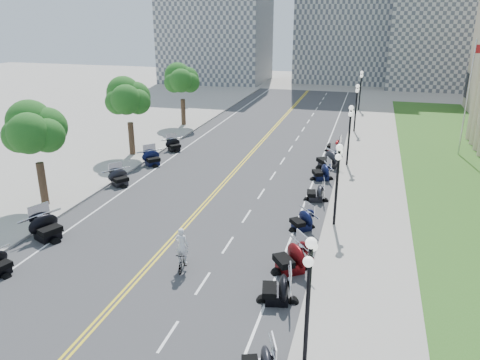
# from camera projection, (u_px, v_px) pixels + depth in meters

# --- Properties ---
(ground) EXTENTS (160.00, 160.00, 0.00)m
(ground) POSITION_uv_depth(u_px,v_px,m) (174.00, 238.00, 26.53)
(ground) COLOR gray
(road) EXTENTS (16.00, 90.00, 0.01)m
(road) POSITION_uv_depth(u_px,v_px,m) (226.00, 180.00, 35.58)
(road) COLOR #333335
(road) RESTS_ON ground
(centerline_yellow_a) EXTENTS (0.12, 90.00, 0.00)m
(centerline_yellow_a) POSITION_uv_depth(u_px,v_px,m) (225.00, 180.00, 35.61)
(centerline_yellow_a) COLOR yellow
(centerline_yellow_a) RESTS_ON road
(centerline_yellow_b) EXTENTS (0.12, 90.00, 0.00)m
(centerline_yellow_b) POSITION_uv_depth(u_px,v_px,m) (228.00, 180.00, 35.55)
(centerline_yellow_b) COLOR yellow
(centerline_yellow_b) RESTS_ON road
(edge_line_north) EXTENTS (0.12, 90.00, 0.00)m
(edge_line_north) POSITION_uv_depth(u_px,v_px,m) (310.00, 188.00, 33.95)
(edge_line_north) COLOR white
(edge_line_north) RESTS_ON road
(edge_line_south) EXTENTS (0.12, 90.00, 0.00)m
(edge_line_south) POSITION_uv_depth(u_px,v_px,m) (150.00, 173.00, 37.21)
(edge_line_south) COLOR white
(edge_line_south) RESTS_ON road
(lane_dash_4) EXTENTS (0.12, 2.00, 0.00)m
(lane_dash_4) POSITION_uv_depth(u_px,v_px,m) (168.00, 336.00, 18.46)
(lane_dash_4) COLOR white
(lane_dash_4) RESTS_ON road
(lane_dash_5) EXTENTS (0.12, 2.00, 0.00)m
(lane_dash_5) POSITION_uv_depth(u_px,v_px,m) (203.00, 283.00, 22.09)
(lane_dash_5) COLOR white
(lane_dash_5) RESTS_ON road
(lane_dash_6) EXTENTS (0.12, 2.00, 0.00)m
(lane_dash_6) POSITION_uv_depth(u_px,v_px,m) (228.00, 245.00, 25.71)
(lane_dash_6) COLOR white
(lane_dash_6) RESTS_ON road
(lane_dash_7) EXTENTS (0.12, 2.00, 0.00)m
(lane_dash_7) POSITION_uv_depth(u_px,v_px,m) (247.00, 216.00, 29.33)
(lane_dash_7) COLOR white
(lane_dash_7) RESTS_ON road
(lane_dash_8) EXTENTS (0.12, 2.00, 0.00)m
(lane_dash_8) POSITION_uv_depth(u_px,v_px,m) (261.00, 194.00, 32.95)
(lane_dash_8) COLOR white
(lane_dash_8) RESTS_ON road
(lane_dash_9) EXTENTS (0.12, 2.00, 0.00)m
(lane_dash_9) POSITION_uv_depth(u_px,v_px,m) (273.00, 176.00, 36.58)
(lane_dash_9) COLOR white
(lane_dash_9) RESTS_ON road
(lane_dash_10) EXTENTS (0.12, 2.00, 0.00)m
(lane_dash_10) POSITION_uv_depth(u_px,v_px,m) (283.00, 161.00, 40.20)
(lane_dash_10) COLOR white
(lane_dash_10) RESTS_ON road
(lane_dash_11) EXTENTS (0.12, 2.00, 0.00)m
(lane_dash_11) POSITION_uv_depth(u_px,v_px,m) (291.00, 149.00, 43.82)
(lane_dash_11) COLOR white
(lane_dash_11) RESTS_ON road
(lane_dash_12) EXTENTS (0.12, 2.00, 0.00)m
(lane_dash_12) POSITION_uv_depth(u_px,v_px,m) (297.00, 138.00, 47.44)
(lane_dash_12) COLOR white
(lane_dash_12) RESTS_ON road
(lane_dash_13) EXTENTS (0.12, 2.00, 0.00)m
(lane_dash_13) POSITION_uv_depth(u_px,v_px,m) (303.00, 129.00, 51.06)
(lane_dash_13) COLOR white
(lane_dash_13) RESTS_ON road
(lane_dash_14) EXTENTS (0.12, 2.00, 0.00)m
(lane_dash_14) POSITION_uv_depth(u_px,v_px,m) (308.00, 121.00, 54.69)
(lane_dash_14) COLOR white
(lane_dash_14) RESTS_ON road
(lane_dash_15) EXTENTS (0.12, 2.00, 0.00)m
(lane_dash_15) POSITION_uv_depth(u_px,v_px,m) (313.00, 115.00, 58.31)
(lane_dash_15) COLOR white
(lane_dash_15) RESTS_ON road
(lane_dash_16) EXTENTS (0.12, 2.00, 0.00)m
(lane_dash_16) POSITION_uv_depth(u_px,v_px,m) (317.00, 109.00, 61.93)
(lane_dash_16) COLOR white
(lane_dash_16) RESTS_ON road
(lane_dash_17) EXTENTS (0.12, 2.00, 0.00)m
(lane_dash_17) POSITION_uv_depth(u_px,v_px,m) (320.00, 103.00, 65.55)
(lane_dash_17) COLOR white
(lane_dash_17) RESTS_ON road
(lane_dash_18) EXTENTS (0.12, 2.00, 0.00)m
(lane_dash_18) POSITION_uv_depth(u_px,v_px,m) (323.00, 98.00, 69.18)
(lane_dash_18) COLOR white
(lane_dash_18) RESTS_ON road
(lane_dash_19) EXTENTS (0.12, 2.00, 0.00)m
(lane_dash_19) POSITION_uv_depth(u_px,v_px,m) (326.00, 94.00, 72.80)
(lane_dash_19) COLOR white
(lane_dash_19) RESTS_ON road
(sidewalk_north) EXTENTS (5.00, 90.00, 0.15)m
(sidewalk_north) POSITION_uv_depth(u_px,v_px,m) (369.00, 193.00, 32.88)
(sidewalk_north) COLOR #9E9991
(sidewalk_north) RESTS_ON ground
(sidewalk_south) EXTENTS (5.00, 90.00, 0.15)m
(sidewalk_south) POSITION_uv_depth(u_px,v_px,m) (104.00, 168.00, 38.24)
(sidewalk_south) COLOR #9E9991
(sidewalk_south) RESTS_ON ground
(lawn) EXTENTS (9.00, 60.00, 0.10)m
(lawn) POSITION_uv_depth(u_px,v_px,m) (459.00, 168.00, 38.35)
(lawn) COLOR #356023
(lawn) RESTS_ON ground
(distant_block_a) EXTENTS (18.00, 14.00, 26.00)m
(distant_block_a) POSITION_uv_depth(u_px,v_px,m) (216.00, 6.00, 82.86)
(distant_block_a) COLOR gray
(distant_block_a) RESTS_ON ground
(distant_block_c) EXTENTS (20.00, 14.00, 22.00)m
(distant_block_c) POSITION_uv_depth(u_px,v_px,m) (455.00, 19.00, 76.05)
(distant_block_c) COLOR gray
(distant_block_c) RESTS_ON ground
(street_lamp_1) EXTENTS (0.50, 1.20, 4.90)m
(street_lamp_1) POSITION_uv_depth(u_px,v_px,m) (308.00, 302.00, 16.21)
(street_lamp_1) COLOR black
(street_lamp_1) RESTS_ON sidewalk_north
(street_lamp_2) EXTENTS (0.50, 1.20, 4.90)m
(street_lamp_2) POSITION_uv_depth(u_px,v_px,m) (337.00, 186.00, 27.08)
(street_lamp_2) COLOR black
(street_lamp_2) RESTS_ON sidewalk_north
(street_lamp_3) EXTENTS (0.50, 1.20, 4.90)m
(street_lamp_3) POSITION_uv_depth(u_px,v_px,m) (349.00, 136.00, 37.94)
(street_lamp_3) COLOR black
(street_lamp_3) RESTS_ON sidewalk_north
(street_lamp_4) EXTENTS (0.50, 1.20, 4.90)m
(street_lamp_4) POSITION_uv_depth(u_px,v_px,m) (356.00, 108.00, 48.81)
(street_lamp_4) COLOR black
(street_lamp_4) RESTS_ON sidewalk_north
(street_lamp_5) EXTENTS (0.50, 1.20, 4.90)m
(street_lamp_5) POSITION_uv_depth(u_px,v_px,m) (360.00, 91.00, 59.68)
(street_lamp_5) COLOR black
(street_lamp_5) RESTS_ON sidewalk_north
(flagpole) EXTENTS (1.10, 0.20, 10.00)m
(flagpole) POSITION_uv_depth(u_px,v_px,m) (467.00, 99.00, 40.17)
(flagpole) COLOR silver
(flagpole) RESTS_ON ground
(tree_2) EXTENTS (4.80, 4.80, 9.20)m
(tree_2) POSITION_uv_depth(u_px,v_px,m) (35.00, 136.00, 29.28)
(tree_2) COLOR #235619
(tree_2) RESTS_ON sidewalk_south
(tree_3) EXTENTS (4.80, 4.80, 9.20)m
(tree_3) POSITION_uv_depth(u_px,v_px,m) (129.00, 103.00, 40.15)
(tree_3) COLOR #235619
(tree_3) RESTS_ON sidewalk_south
(tree_4) EXTENTS (4.80, 4.80, 9.20)m
(tree_4) POSITION_uv_depth(u_px,v_px,m) (182.00, 83.00, 51.02)
(tree_4) COLOR #235619
(tree_4) RESTS_ON sidewalk_south
(motorcycle_n_4) EXTENTS (2.37, 2.37, 1.40)m
(motorcycle_n_4) POSITION_uv_depth(u_px,v_px,m) (277.00, 287.00, 20.50)
(motorcycle_n_4) COLOR black
(motorcycle_n_4) RESTS_ON road
(motorcycle_n_5) EXTENTS (3.11, 3.11, 1.56)m
(motorcycle_n_5) POSITION_uv_depth(u_px,v_px,m) (290.00, 257.00, 22.91)
(motorcycle_n_5) COLOR #590A0C
(motorcycle_n_5) RESTS_ON road
(motorcycle_n_6) EXTENTS (2.53, 2.53, 1.26)m
(motorcycle_n_6) POSITION_uv_depth(u_px,v_px,m) (302.00, 219.00, 27.39)
(motorcycle_n_6) COLOR black
(motorcycle_n_6) RESTS_ON road
(motorcycle_n_7) EXTENTS (2.06, 2.06, 1.26)m
(motorcycle_n_7) POSITION_uv_depth(u_px,v_px,m) (316.00, 192.00, 31.58)
(motorcycle_n_7) COLOR black
(motorcycle_n_7) RESTS_ON road
(motorcycle_n_8) EXTENTS (2.54, 2.54, 1.37)m
(motorcycle_n_8) POSITION_uv_depth(u_px,v_px,m) (321.00, 171.00, 35.55)
(motorcycle_n_8) COLOR black
(motorcycle_n_8) RESTS_ON road
(motorcycle_n_9) EXTENTS (3.12, 3.12, 1.56)m
(motorcycle_n_9) POSITION_uv_depth(u_px,v_px,m) (327.00, 158.00, 38.26)
(motorcycle_n_9) COLOR black
(motorcycle_n_9) RESTS_ON road
(motorcycle_n_10) EXTENTS (2.02, 2.02, 1.31)m
(motorcycle_n_10) POSITION_uv_depth(u_px,v_px,m) (334.00, 145.00, 42.65)
(motorcycle_n_10) COLOR #590A0C
(motorcycle_n_10) RESTS_ON road
(motorcycle_s_5) EXTENTS (2.93, 2.93, 1.56)m
(motorcycle_s_5) POSITION_uv_depth(u_px,v_px,m) (47.00, 226.00, 26.18)
(motorcycle_s_5) COLOR black
(motorcycle_s_5) RESTS_ON road
(motorcycle_s_7) EXTENTS (2.66, 2.66, 1.33)m
(motorcycle_s_7) POSITION_uv_depth(u_px,v_px,m) (119.00, 177.00, 34.37)
(motorcycle_s_7) COLOR black
(motorcycle_s_7) RESTS_ON road
(motorcycle_s_8) EXTENTS (2.75, 2.75, 1.36)m
(motorcycle_s_8) POSITION_uv_depth(u_px,v_px,m) (152.00, 157.00, 38.92)
(motorcycle_s_8) COLOR black
(motorcycle_s_8) RESTS_ON road
(motorcycle_s_9) EXTENTS (2.56, 2.56, 1.27)m
(motorcycle_s_9) POSITION_uv_depth(u_px,v_px,m) (174.00, 144.00, 42.95)
(motorcycle_s_9) COLOR black
(motorcycle_s_9) RESTS_ON road
(bicycle) EXTENTS (0.74, 1.71, 0.99)m
(bicycle) POSITION_uv_depth(u_px,v_px,m) (182.00, 260.00, 23.16)
(bicycle) COLOR #A51414
(bicycle) RESTS_ON road
(cyclist_rider) EXTENTS (0.69, 0.46, 1.90)m
(cyclist_rider) POSITION_uv_depth(u_px,v_px,m) (181.00, 234.00, 22.67)
(cyclist_rider) COLOR white
(cyclist_rider) RESTS_ON bicycle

